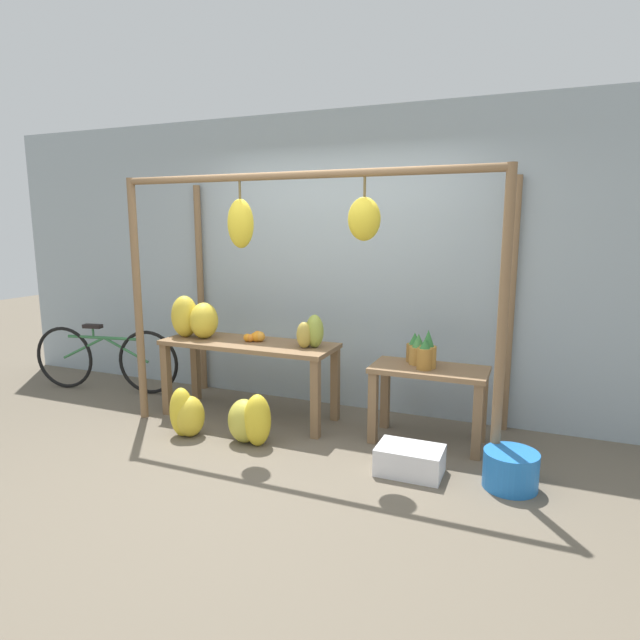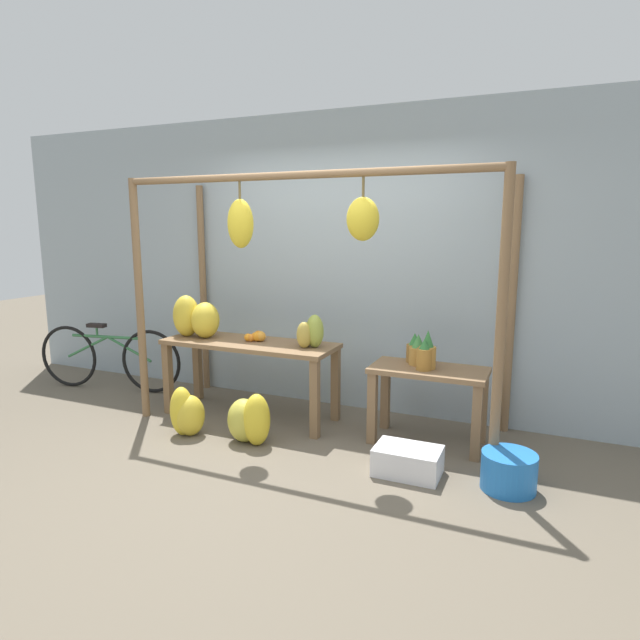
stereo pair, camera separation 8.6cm
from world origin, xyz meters
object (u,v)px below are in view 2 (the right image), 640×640
Objects in this scene: fruit_crate_white at (408,461)px; blue_bucket at (509,471)px; banana_pile_ground_left at (186,413)px; parked_bicycle at (109,357)px; orange_pile at (257,337)px; banana_pile_ground_right at (249,420)px; pineapple_cluster at (421,352)px; papaya_pile at (309,333)px; banana_pile_on_table at (196,318)px.

blue_bucket is (0.68, 0.05, 0.03)m from fruit_crate_white.
parked_bicycle reaches higher than banana_pile_ground_left.
fruit_crate_white is (1.58, -0.61, -0.66)m from orange_pile.
blue_bucket is at bearing -13.80° from orange_pile.
banana_pile_ground_right is at bearing -179.21° from blue_bucket.
fruit_crate_white is 3.53m from parked_bicycle.
orange_pile is 2.41m from blue_bucket.
parked_bicycle is at bearing 171.49° from blue_bucket.
blue_bucket is at bearing -38.01° from pineapple_cluster.
banana_pile_ground_left is 0.90× the size of fruit_crate_white.
orange_pile is at bearing -1.98° from parked_bicycle.
blue_bucket is at bearing 4.54° from fruit_crate_white.
parked_bicycle is at bearing 177.92° from papaya_pile.
orange_pile is 1.50m from pineapple_cluster.
banana_pile_ground_right is 0.27× the size of parked_bicycle.
pineapple_cluster is at bearing 3.34° from papaya_pile.
parked_bicycle is (-1.88, 0.06, -0.40)m from orange_pile.
papaya_pile is at bearing -2.45° from orange_pile.
banana_pile_ground_left is (0.30, -0.58, -0.70)m from banana_pile_on_table.
banana_pile_ground_left is (-0.32, -0.65, -0.57)m from orange_pile.
orange_pile is 1.81m from fruit_crate_white.
papaya_pile is at bearing -2.08° from parked_bicycle.
pineapple_cluster is at bearing 141.99° from blue_bucket.
banana_pile_on_table is 0.96m from banana_pile_ground_left.
pineapple_cluster is 0.21× the size of parked_bicycle.
papaya_pile reaches higher than pineapple_cluster.
papaya_pile is (1.15, 0.04, -0.06)m from banana_pile_on_table.
banana_pile_ground_left is 0.58m from banana_pile_ground_right.
parked_bicycle reaches higher than banana_pile_ground_right.
fruit_crate_white is 0.28× the size of parked_bicycle.
pineapple_cluster is 0.74× the size of fruit_crate_white.
banana_pile_ground_left is 2.58m from blue_bucket.
fruit_crate_white is at bearing -175.46° from blue_bucket.
orange_pile reaches higher than parked_bicycle.
banana_pile_on_table is 1.41× the size of blue_bucket.
banana_pile_ground_right is at bearing -16.87° from parked_bicycle.
pineapple_cluster is at bearing 2.73° from banana_pile_on_table.
banana_pile_on_table is 1.11× the size of fruit_crate_white.
pineapple_cluster is 1.14m from blue_bucket.
blue_bucket is at bearing 2.16° from banana_pile_ground_left.
banana_pile_ground_right is 2.01m from blue_bucket.
banana_pile_ground_right is 0.89m from papaya_pile.
pineapple_cluster reaches higher than parked_bicycle.
parked_bicycle reaches higher than blue_bucket.
orange_pile is 0.45× the size of banana_pile_ground_left.
fruit_crate_white is at bearing -83.43° from pineapple_cluster.
parked_bicycle is at bearing 155.34° from banana_pile_ground_left.
banana_pile_ground_left is 1.72m from parked_bicycle.
banana_pile_ground_right reaches higher than blue_bucket.
banana_pile_ground_right is at bearing 6.94° from banana_pile_ground_left.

